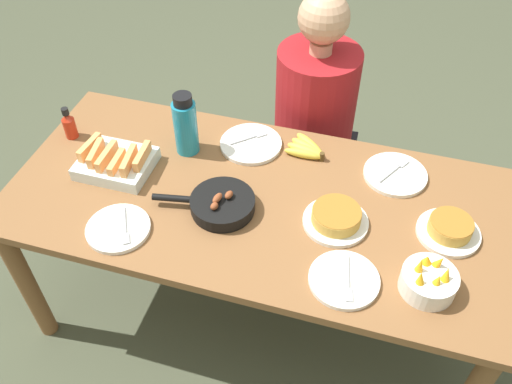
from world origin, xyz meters
The scene contains 15 objects.
ground_plane centered at (0.00, 0.00, 0.00)m, with size 14.00×14.00×0.00m, color #474C38.
dining_table centered at (0.00, 0.00, 0.62)m, with size 1.79×0.83×0.71m.
banana_bunch centered at (0.12, 0.29, 0.73)m, with size 0.17×0.14×0.04m.
melon_tray centered at (-0.54, 0.00, 0.75)m, with size 0.26×0.22×0.10m.
skillet centered at (-0.10, -0.09, 0.74)m, with size 0.36×0.23×0.08m.
frittata_plate_center centered at (0.66, 0.02, 0.74)m, with size 0.21×0.21×0.06m.
frittata_plate_side centered at (0.29, -0.04, 0.74)m, with size 0.22×0.22×0.06m.
empty_plate_near_front centered at (-0.10, 0.27, 0.72)m, with size 0.24×0.24×0.02m.
empty_plate_far_left centered at (0.36, -0.27, 0.72)m, with size 0.22×0.22×0.02m.
empty_plate_far_right centered at (-0.40, -0.28, 0.72)m, with size 0.22×0.22×0.02m.
empty_plate_mid_edge centered at (0.46, 0.25, 0.72)m, with size 0.23×0.23×0.02m.
fruit_bowl_mango centered at (0.61, -0.22, 0.75)m, with size 0.17×0.17×0.12m.
water_bottle centered at (-0.33, 0.18, 0.83)m, with size 0.09×0.09×0.25m.
hot_sauce_bottle centered at (-0.80, 0.12, 0.77)m, with size 0.05×0.05×0.14m.
person_figure centered at (0.08, 0.65, 0.49)m, with size 0.39×0.39×1.19m.
Camera 1 is at (0.38, -1.28, 2.10)m, focal length 38.00 mm.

